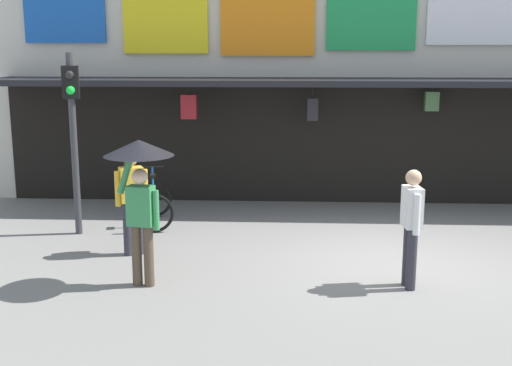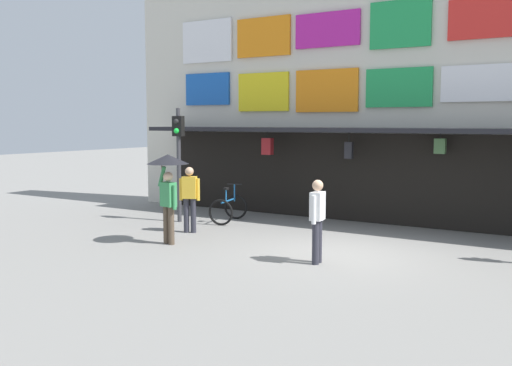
% 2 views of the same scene
% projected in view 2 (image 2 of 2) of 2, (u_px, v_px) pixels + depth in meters
% --- Properties ---
extents(ground_plane, '(80.00, 80.00, 0.00)m').
position_uv_depth(ground_plane, '(337.00, 253.00, 12.56)').
color(ground_plane, gray).
extents(shopfront, '(18.00, 2.60, 8.00)m').
position_uv_depth(shopfront, '(406.00, 80.00, 16.01)').
color(shopfront, beige).
rests_on(shopfront, ground).
extents(traffic_light_near, '(0.33, 0.35, 3.20)m').
position_uv_depth(traffic_light_near, '(178.00, 146.00, 16.25)').
color(traffic_light_near, '#38383D').
rests_on(traffic_light_near, ground).
extents(bicycle_parked, '(0.95, 1.28, 1.05)m').
position_uv_depth(bicycle_parked, '(228.00, 208.00, 16.36)').
color(bicycle_parked, black).
rests_on(bicycle_parked, ground).
extents(pedestrian_in_yellow, '(0.26, 0.53, 1.68)m').
position_uv_depth(pedestrian_in_yellow, '(317.00, 217.00, 11.52)').
color(pedestrian_in_yellow, '#2D2D38').
rests_on(pedestrian_in_yellow, ground).
extents(pedestrian_in_white, '(0.49, 0.45, 1.68)m').
position_uv_depth(pedestrian_in_white, '(190.00, 194.00, 14.78)').
color(pedestrian_in_white, '#2D2D38').
rests_on(pedestrian_in_white, ground).
extents(pedestrian_with_umbrella, '(0.96, 0.96, 2.08)m').
position_uv_depth(pedestrian_with_umbrella, '(168.00, 173.00, 13.29)').
color(pedestrian_with_umbrella, brown).
rests_on(pedestrian_with_umbrella, ground).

